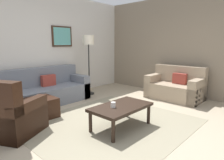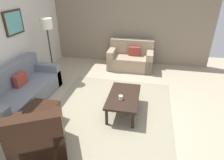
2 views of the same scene
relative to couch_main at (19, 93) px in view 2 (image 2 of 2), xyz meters
The scene contains 11 objects.
ground_plane 2.14m from the couch_main, 85.06° to the right, with size 8.00×8.00×0.00m, color tan.
stone_feature_panel 3.98m from the couch_main, 33.58° to the right, with size 0.12×5.20×2.80m, color gray.
area_rug 2.14m from the couch_main, 85.06° to the right, with size 2.88×2.62×0.01m, color gray.
couch_main is the anchor object (origin of this frame).
couch_loveseat 3.48m from the couch_main, 40.19° to the right, with size 0.83×1.40×0.88m.
armchair_leather 1.78m from the couch_main, 135.34° to the right, with size 1.08×1.08×0.95m.
ottoman 1.02m from the couch_main, 121.68° to the right, with size 0.56×0.56×0.40m, color black.
coffee_table 2.39m from the couch_main, 85.44° to the right, with size 1.10×0.64×0.41m.
cup 2.35m from the couch_main, 89.44° to the right, with size 0.08×0.08×0.09m, color white.
lamp_standing 1.78m from the couch_main, ahead, with size 0.32×0.32×1.71m.
framed_artwork 1.68m from the couch_main, 24.46° to the left, with size 0.63×0.04×0.56m.
Camera 2 is at (-3.43, -0.73, 2.57)m, focal length 30.96 mm.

